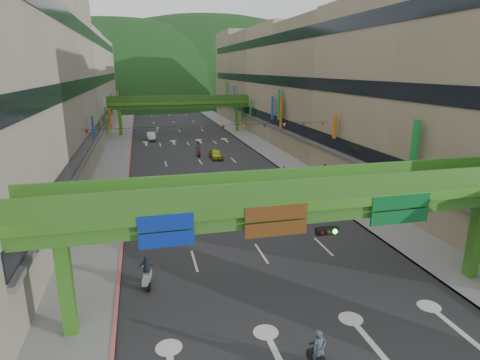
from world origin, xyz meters
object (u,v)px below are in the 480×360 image
overpass_near (321,213)px  scooter_rider_mid (273,196)px  car_silver (151,136)px  scooter_rider_near (319,354)px  car_yellow (216,154)px  pedestrian_red (324,172)px

overpass_near → scooter_rider_mid: size_ratio=14.23×
overpass_near → car_silver: (-6.70, 53.45, -4.53)m
scooter_rider_near → scooter_rider_mid: same height
car_yellow → pedestrian_red: size_ratio=2.45×
scooter_rider_mid → car_yellow: bearing=93.5°
pedestrian_red → car_silver: bearing=95.5°
car_yellow → pedestrian_red: 16.54m
scooter_rider_near → car_yellow: (3.32, 40.64, -0.27)m
scooter_rider_near → scooter_rider_mid: bearing=76.9°
overpass_near → scooter_rider_near: (-1.86, -4.38, -4.30)m
overpass_near → car_yellow: size_ratio=7.50×
car_yellow → car_silver: bearing=114.2°
scooter_rider_mid → pedestrian_red: (8.55, 7.60, -0.25)m
overpass_near → car_silver: size_ratio=6.82×
car_silver → car_yellow: car_silver is taller
scooter_rider_mid → car_silver: (-9.42, 38.11, -0.33)m
overpass_near → scooter_rider_near: size_ratio=14.23×
scooter_rider_near → car_silver: scooter_rider_near is taller
scooter_rider_near → scooter_rider_mid: 20.25m
car_silver → pedestrian_red: size_ratio=2.70×
scooter_rider_near → pedestrian_red: 30.31m
scooter_rider_near → car_yellow: 40.77m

